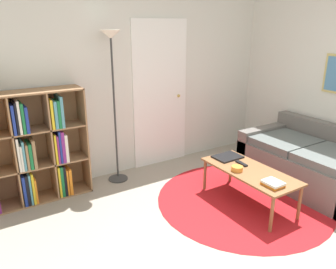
{
  "coord_description": "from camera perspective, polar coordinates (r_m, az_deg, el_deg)",
  "views": [
    {
      "loc": [
        -1.81,
        -1.37,
        1.94
      ],
      "look_at": [
        -0.09,
        1.39,
        0.85
      ],
      "focal_mm": 35.0,
      "sensor_mm": 36.0,
      "label": 1
    }
  ],
  "objects": [
    {
      "name": "floor_lamp",
      "position": [
        4.01,
        -9.72,
        12.1
      ],
      "size": [
        0.25,
        0.25,
        1.89
      ],
      "color": "#333333",
      "rests_on": "ground_plane"
    },
    {
      "name": "wall_back",
      "position": [
        4.38,
        -7.01,
        9.82
      ],
      "size": [
        7.4,
        0.11,
        2.6
      ],
      "color": "silver",
      "rests_on": "ground_plane"
    },
    {
      "name": "bookshelf",
      "position": [
        3.96,
        -23.25,
        -2.51
      ],
      "size": [
        1.2,
        0.34,
        1.28
      ],
      "color": "#936B47",
      "rests_on": "ground_plane"
    },
    {
      "name": "laptop",
      "position": [
        4.04,
        10.33,
        -3.85
      ],
      "size": [
        0.33,
        0.25,
        0.02
      ],
      "color": "black",
      "rests_on": "coffee_table"
    },
    {
      "name": "rug",
      "position": [
        4.0,
        12.87,
        -10.95
      ],
      "size": [
        1.99,
        1.99,
        0.01
      ],
      "color": "#B2191E",
      "rests_on": "ground_plane"
    },
    {
      "name": "bowl",
      "position": [
        3.7,
        11.94,
        -5.82
      ],
      "size": [
        0.13,
        0.13,
        0.05
      ],
      "color": "orange",
      "rests_on": "coffee_table"
    },
    {
      "name": "coffee_table",
      "position": [
        3.78,
        14.01,
        -6.56
      ],
      "size": [
        0.5,
        1.12,
        0.41
      ],
      "color": "brown",
      "rests_on": "ground_plane"
    },
    {
      "name": "book_stack_on_table",
      "position": [
        3.46,
        17.81,
        -8.12
      ],
      "size": [
        0.16,
        0.2,
        0.05
      ],
      "color": "orange",
      "rests_on": "coffee_table"
    },
    {
      "name": "couch",
      "position": [
        4.55,
        23.88,
        -4.6
      ],
      "size": [
        0.95,
        1.63,
        0.74
      ],
      "color": "#66605B",
      "rests_on": "ground_plane"
    },
    {
      "name": "remote",
      "position": [
        3.88,
        12.68,
        -4.94
      ],
      "size": [
        0.06,
        0.17,
        0.02
      ],
      "color": "black",
      "rests_on": "coffee_table"
    },
    {
      "name": "wall_right",
      "position": [
        4.86,
        24.99,
        9.26
      ],
      "size": [
        0.08,
        5.53,
        2.6
      ],
      "color": "silver",
      "rests_on": "ground_plane"
    }
  ]
}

